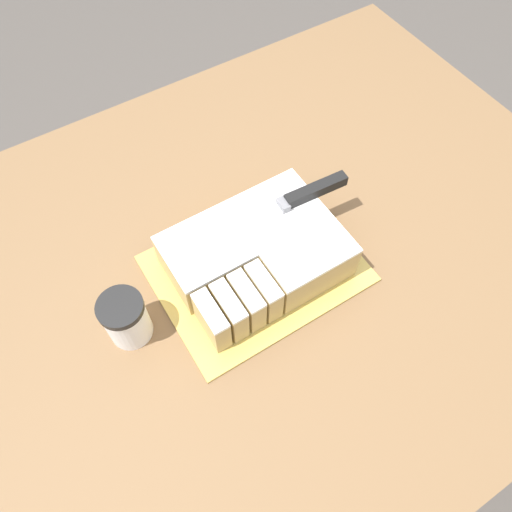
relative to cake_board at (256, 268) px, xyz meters
name	(u,v)px	position (x,y,z in m)	size (l,w,h in m)	color
ground_plane	(265,386)	(0.05, 0.02, -0.90)	(8.00, 8.00, 0.00)	#4C4742
countertop	(268,337)	(0.05, 0.02, -0.45)	(1.40, 1.10, 0.89)	brown
cake_board	(256,268)	(0.00, 0.00, 0.00)	(0.38, 0.30, 0.01)	gold
cake	(257,254)	(0.00, 0.00, 0.05)	(0.31, 0.23, 0.09)	tan
knife	(298,198)	(0.12, 0.04, 0.10)	(0.34, 0.05, 0.02)	silver
coffee_cup	(126,319)	(-0.26, 0.01, 0.05)	(0.08, 0.08, 0.10)	white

